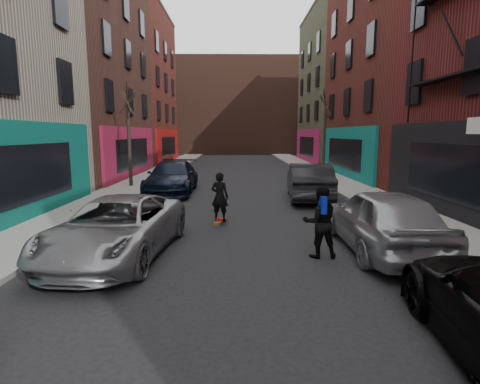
{
  "coord_description": "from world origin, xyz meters",
  "views": [
    {
      "loc": [
        -0.21,
        -3.23,
        3.07
      ],
      "look_at": [
        -0.11,
        6.13,
        1.6
      ],
      "focal_mm": 28.0,
      "sensor_mm": 36.0,
      "label": 1
    }
  ],
  "objects_px": {
    "tree_left_far": "(129,128)",
    "pedestrian": "(320,222)",
    "parked_left_end": "(172,177)",
    "skateboard": "(220,222)",
    "parked_right_end": "(309,181)",
    "parked_right_far": "(382,219)",
    "parked_left_far": "(117,227)",
    "skateboarder": "(220,197)",
    "tree_right_far": "(325,127)"
  },
  "relations": [
    {
      "from": "parked_right_far",
      "to": "skateboarder",
      "type": "bearing_deg",
      "value": -35.15
    },
    {
      "from": "parked_right_far",
      "to": "skateboard",
      "type": "height_order",
      "value": "parked_right_far"
    },
    {
      "from": "tree_right_far",
      "to": "pedestrian",
      "type": "xyz_separation_m",
      "value": [
        -4.33,
        -18.22,
        -2.63
      ]
    },
    {
      "from": "parked_left_end",
      "to": "skateboarder",
      "type": "height_order",
      "value": "skateboarder"
    },
    {
      "from": "tree_left_far",
      "to": "pedestrian",
      "type": "bearing_deg",
      "value": -56.54
    },
    {
      "from": "tree_right_far",
      "to": "parked_right_end",
      "type": "relative_size",
      "value": 1.31
    },
    {
      "from": "tree_right_far",
      "to": "parked_left_end",
      "type": "xyz_separation_m",
      "value": [
        -9.72,
        -7.91,
        -2.71
      ]
    },
    {
      "from": "tree_left_far",
      "to": "skateboard",
      "type": "relative_size",
      "value": 8.12
    },
    {
      "from": "tree_right_far",
      "to": "skateboard",
      "type": "distance_m",
      "value": 16.58
    },
    {
      "from": "tree_left_far",
      "to": "parked_right_far",
      "type": "relative_size",
      "value": 1.3
    },
    {
      "from": "tree_right_far",
      "to": "skateboarder",
      "type": "bearing_deg",
      "value": -115.44
    },
    {
      "from": "skateboard",
      "to": "parked_left_far",
      "type": "bearing_deg",
      "value": -108.58
    },
    {
      "from": "tree_left_far",
      "to": "pedestrian",
      "type": "relative_size",
      "value": 3.64
    },
    {
      "from": "parked_left_far",
      "to": "skateboarder",
      "type": "xyz_separation_m",
      "value": [
        2.44,
        3.42,
        0.2
      ]
    },
    {
      "from": "parked_right_far",
      "to": "parked_right_end",
      "type": "distance_m",
      "value": 7.8
    },
    {
      "from": "parked_left_far",
      "to": "skateboarder",
      "type": "height_order",
      "value": "skateboarder"
    },
    {
      "from": "tree_left_far",
      "to": "parked_right_far",
      "type": "xyz_separation_m",
      "value": [
        9.81,
        -11.74,
        -2.53
      ]
    },
    {
      "from": "tree_right_far",
      "to": "parked_left_far",
      "type": "distance_m",
      "value": 20.55
    },
    {
      "from": "skateboard",
      "to": "parked_left_end",
      "type": "bearing_deg",
      "value": 129.15
    },
    {
      "from": "parked_left_far",
      "to": "parked_right_far",
      "type": "bearing_deg",
      "value": 8.16
    },
    {
      "from": "parked_right_far",
      "to": "skateboarder",
      "type": "xyz_separation_m",
      "value": [
        -4.37,
        3.1,
        0.08
      ]
    },
    {
      "from": "parked_left_end",
      "to": "skateboard",
      "type": "xyz_separation_m",
      "value": [
        2.75,
        -6.73,
        -0.77
      ]
    },
    {
      "from": "tree_left_far",
      "to": "parked_right_end",
      "type": "relative_size",
      "value": 1.25
    },
    {
      "from": "tree_right_far",
      "to": "parked_right_far",
      "type": "distance_m",
      "value": 18.13
    },
    {
      "from": "parked_left_far",
      "to": "tree_right_far",
      "type": "bearing_deg",
      "value": 67.98
    },
    {
      "from": "parked_left_end",
      "to": "skateboard",
      "type": "distance_m",
      "value": 7.31
    },
    {
      "from": "tree_left_far",
      "to": "parked_left_far",
      "type": "distance_m",
      "value": 12.7
    },
    {
      "from": "parked_right_far",
      "to": "parked_right_end",
      "type": "height_order",
      "value": "parked_right_end"
    },
    {
      "from": "parked_left_end",
      "to": "pedestrian",
      "type": "xyz_separation_m",
      "value": [
        5.39,
        -10.31,
        0.08
      ]
    },
    {
      "from": "parked_left_far",
      "to": "parked_right_end",
      "type": "height_order",
      "value": "parked_right_end"
    },
    {
      "from": "pedestrian",
      "to": "skateboard",
      "type": "bearing_deg",
      "value": -56.28
    },
    {
      "from": "tree_left_far",
      "to": "pedestrian",
      "type": "height_order",
      "value": "tree_left_far"
    },
    {
      "from": "parked_right_end",
      "to": "skateboard",
      "type": "relative_size",
      "value": 6.48
    },
    {
      "from": "skateboarder",
      "to": "tree_left_far",
      "type": "bearing_deg",
      "value": -40.91
    },
    {
      "from": "pedestrian",
      "to": "parked_right_far",
      "type": "bearing_deg",
      "value": -167.3
    },
    {
      "from": "tree_left_far",
      "to": "parked_left_far",
      "type": "height_order",
      "value": "tree_left_far"
    },
    {
      "from": "parked_left_end",
      "to": "skateboard",
      "type": "height_order",
      "value": "parked_left_end"
    },
    {
      "from": "parked_right_end",
      "to": "pedestrian",
      "type": "bearing_deg",
      "value": 86.08
    },
    {
      "from": "skateboard",
      "to": "skateboarder",
      "type": "xyz_separation_m",
      "value": [
        -0.0,
        0.0,
        0.89
      ]
    },
    {
      "from": "parked_left_far",
      "to": "parked_right_far",
      "type": "height_order",
      "value": "parked_right_far"
    },
    {
      "from": "tree_left_far",
      "to": "parked_right_end",
      "type": "distance_m",
      "value": 10.51
    },
    {
      "from": "parked_left_far",
      "to": "parked_right_end",
      "type": "relative_size",
      "value": 1.02
    },
    {
      "from": "parked_right_far",
      "to": "tree_right_far",
      "type": "bearing_deg",
      "value": -98.1
    },
    {
      "from": "parked_left_far",
      "to": "parked_left_end",
      "type": "relative_size",
      "value": 0.94
    },
    {
      "from": "tree_left_far",
      "to": "parked_right_end",
      "type": "height_order",
      "value": "tree_left_far"
    },
    {
      "from": "parked_right_far",
      "to": "skateboarder",
      "type": "height_order",
      "value": "skateboarder"
    },
    {
      "from": "parked_left_end",
      "to": "parked_right_end",
      "type": "height_order",
      "value": "parked_right_end"
    },
    {
      "from": "skateboarder",
      "to": "pedestrian",
      "type": "bearing_deg",
      "value": 143.26
    },
    {
      "from": "tree_right_far",
      "to": "pedestrian",
      "type": "height_order",
      "value": "tree_right_far"
    },
    {
      "from": "parked_left_far",
      "to": "skateboard",
      "type": "bearing_deg",
      "value": 60.0
    }
  ]
}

